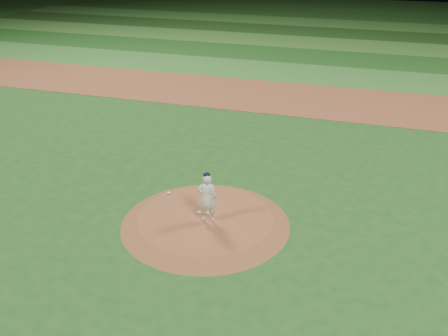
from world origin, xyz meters
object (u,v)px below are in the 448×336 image
object	(u,v)px
pitching_rubber	(205,213)
rosin_bag	(169,193)
pitchers_mound	(206,220)
pitcher_on_mound	(207,197)

from	to	relation	value
pitching_rubber	rosin_bag	world-z (taller)	rosin_bag
pitchers_mound	pitcher_on_mound	world-z (taller)	pitcher_on_mound
pitchers_mound	rosin_bag	bearing A→B (deg)	148.29
pitching_rubber	pitcher_on_mound	distance (m)	0.95
pitchers_mound	pitching_rubber	size ratio (longest dim) A/B	9.88
pitching_rubber	pitcher_on_mound	size ratio (longest dim) A/B	0.33
rosin_bag	pitchers_mound	bearing A→B (deg)	-31.71
pitching_rubber	pitcher_on_mound	xyz separation A→B (m)	(0.22, -0.42, 0.83)
pitching_rubber	rosin_bag	bearing A→B (deg)	140.38
rosin_bag	pitcher_on_mound	distance (m)	2.42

